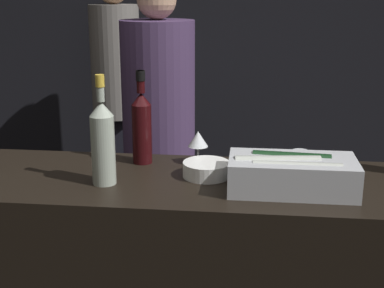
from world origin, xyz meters
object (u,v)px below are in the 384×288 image
(rose_wine_bottle, at_px, (103,141))
(person_in_hoodie, at_px, (117,91))
(wine_glass, at_px, (198,140))
(ice_bin_with_bottles, at_px, (291,172))
(candle_votive, at_px, (300,158))
(bowl_white, at_px, (206,169))
(red_wine_bottle_black_foil, at_px, (142,125))
(person_blond_tee, at_px, (159,125))

(rose_wine_bottle, height_order, person_in_hoodie, person_in_hoodie)
(wine_glass, bearing_deg, ice_bin_with_bottles, -37.10)
(candle_votive, relative_size, person_in_hoodie, 0.03)
(bowl_white, height_order, rose_wine_bottle, rose_wine_bottle)
(bowl_white, xyz_separation_m, red_wine_bottle_black_foil, (-0.26, 0.13, 0.12))
(ice_bin_with_bottles, distance_m, red_wine_bottle_black_foil, 0.60)
(bowl_white, xyz_separation_m, wine_glass, (-0.04, 0.14, 0.06))
(candle_votive, bearing_deg, red_wine_bottle_black_foil, -177.70)
(red_wine_bottle_black_foil, xyz_separation_m, person_in_hoodie, (-0.54, 1.70, -0.19))
(bowl_white, bearing_deg, candle_votive, 24.71)
(red_wine_bottle_black_foil, relative_size, person_in_hoodie, 0.19)
(ice_bin_with_bottles, xyz_separation_m, person_blond_tee, (-0.64, 1.18, -0.16))
(bowl_white, relative_size, person_blond_tee, 0.09)
(red_wine_bottle_black_foil, relative_size, rose_wine_bottle, 0.95)
(ice_bin_with_bottles, height_order, person_blond_tee, person_blond_tee)
(red_wine_bottle_black_foil, xyz_separation_m, person_blond_tee, (-0.10, 0.94, -0.24))
(ice_bin_with_bottles, relative_size, rose_wine_bottle, 1.11)
(ice_bin_with_bottles, relative_size, person_blond_tee, 0.23)
(bowl_white, xyz_separation_m, person_blond_tee, (-0.36, 1.08, -0.12))
(person_blond_tee, bearing_deg, wine_glass, 43.24)
(ice_bin_with_bottles, xyz_separation_m, person_in_hoodie, (-1.08, 1.93, -0.11))
(rose_wine_bottle, height_order, person_blond_tee, person_blond_tee)
(ice_bin_with_bottles, bearing_deg, person_blond_tee, 118.65)
(red_wine_bottle_black_foil, bearing_deg, person_in_hoodie, 107.50)
(bowl_white, distance_m, red_wine_bottle_black_foil, 0.31)
(wine_glass, height_order, person_blond_tee, person_blond_tee)
(wine_glass, height_order, candle_votive, wine_glass)
(ice_bin_with_bottles, bearing_deg, red_wine_bottle_black_foil, 156.39)
(candle_votive, bearing_deg, person_blond_tee, 127.10)
(wine_glass, relative_size, red_wine_bottle_black_foil, 0.36)
(red_wine_bottle_black_foil, bearing_deg, wine_glass, 3.54)
(bowl_white, distance_m, person_in_hoodie, 1.99)
(wine_glass, distance_m, red_wine_bottle_black_foil, 0.22)
(candle_votive, xyz_separation_m, person_in_hoodie, (-1.13, 1.67, -0.08))
(red_wine_bottle_black_foil, relative_size, person_blond_tee, 0.20)
(candle_votive, relative_size, person_blond_tee, 0.04)
(wine_glass, bearing_deg, candle_votive, 1.62)
(ice_bin_with_bottles, relative_size, bowl_white, 2.46)
(candle_votive, height_order, red_wine_bottle_black_foil, red_wine_bottle_black_foil)
(wine_glass, xyz_separation_m, rose_wine_bottle, (-0.29, -0.25, 0.06))
(person_blond_tee, bearing_deg, bowl_white, 43.05)
(candle_votive, bearing_deg, ice_bin_with_bottles, -101.16)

